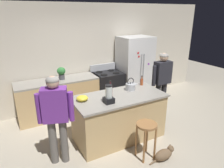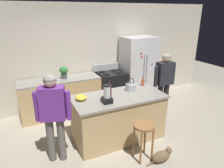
% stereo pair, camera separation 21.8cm
% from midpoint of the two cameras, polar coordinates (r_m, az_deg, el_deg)
% --- Properties ---
extents(ground_plane, '(14.00, 14.00, 0.00)m').
position_cam_midpoint_polar(ground_plane, '(4.43, 3.16, -14.53)').
color(ground_plane, '#B2A893').
extents(back_wall, '(8.00, 0.10, 2.70)m').
position_cam_midpoint_polar(back_wall, '(5.58, -6.17, 7.74)').
color(back_wall, beige).
rests_on(back_wall, ground_plane).
extents(kitchen_island, '(1.82, 0.88, 0.93)m').
position_cam_midpoint_polar(kitchen_island, '(4.19, 3.28, -9.22)').
color(kitchen_island, tan).
rests_on(kitchen_island, ground_plane).
extents(back_counter_run, '(2.00, 0.64, 0.93)m').
position_cam_midpoint_polar(back_counter_run, '(5.27, -12.61, -3.45)').
color(back_counter_run, tan).
rests_on(back_counter_run, ground_plane).
extents(refrigerator, '(0.90, 0.73, 1.84)m').
position_cam_midpoint_polar(refrigerator, '(5.88, 8.31, 3.98)').
color(refrigerator, silver).
rests_on(refrigerator, ground_plane).
extents(stove_range, '(0.76, 0.65, 1.11)m').
position_cam_midpoint_polar(stove_range, '(5.64, 0.64, -1.27)').
color(stove_range, black).
rests_on(stove_range, ground_plane).
extents(person_by_island_left, '(0.59, 0.34, 1.57)m').
position_cam_midpoint_polar(person_by_island_left, '(3.47, -14.34, -7.39)').
color(person_by_island_left, '#66605B').
rests_on(person_by_island_left, ground_plane).
extents(person_by_sink_right, '(0.59, 0.23, 1.58)m').
position_cam_midpoint_polar(person_by_sink_right, '(5.03, 15.59, 1.20)').
color(person_by_sink_right, '#26262B').
rests_on(person_by_sink_right, ground_plane).
extents(bar_stool, '(0.36, 0.36, 0.68)m').
position_cam_midpoint_polar(bar_stool, '(3.65, 10.56, -13.18)').
color(bar_stool, '#9E6B3D').
rests_on(bar_stool, ground_plane).
extents(cat, '(0.52, 0.18, 0.26)m').
position_cam_midpoint_polar(cat, '(3.90, 15.38, -18.83)').
color(cat, brown).
rests_on(cat, ground_plane).
extents(potted_plant, '(0.20, 0.20, 0.30)m').
position_cam_midpoint_polar(potted_plant, '(5.07, -12.11, 3.38)').
color(potted_plant, '#4C4C51').
rests_on(potted_plant, back_counter_run).
extents(blender_appliance, '(0.17, 0.17, 0.34)m').
position_cam_midpoint_polar(blender_appliance, '(3.64, 0.29, -3.19)').
color(blender_appliance, black).
rests_on(blender_appliance, kitchen_island).
extents(bottle_cooking_sauce, '(0.06, 0.06, 0.22)m').
position_cam_midpoint_polar(bottle_cooking_sauce, '(4.57, 9.93, 0.49)').
color(bottle_cooking_sauce, '#B24C26').
rests_on(bottle_cooking_sauce, kitchen_island).
extents(bottle_wine, '(0.08, 0.08, 0.32)m').
position_cam_midpoint_polar(bottle_wine, '(3.94, 0.92, -1.78)').
color(bottle_wine, '#471923').
rests_on(bottle_wine, kitchen_island).
extents(mixing_bowl, '(0.22, 0.22, 0.10)m').
position_cam_midpoint_polar(mixing_bowl, '(3.81, -7.02, -3.78)').
color(mixing_bowl, yellow).
rests_on(mixing_bowl, kitchen_island).
extents(tea_kettle, '(0.28, 0.20, 0.27)m').
position_cam_midpoint_polar(tea_kettle, '(4.26, 6.69, -0.79)').
color(tea_kettle, '#B7BABF').
rests_on(tea_kettle, kitchen_island).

